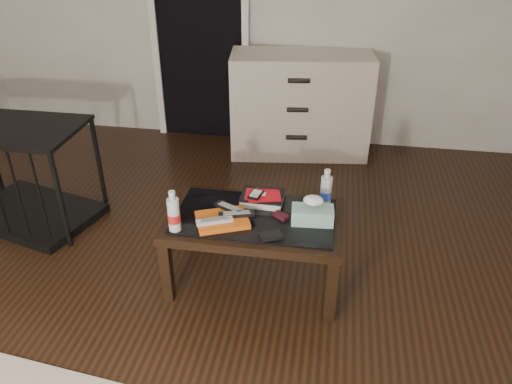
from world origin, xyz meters
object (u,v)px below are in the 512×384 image
dresser (300,105)px  coffee_table (255,225)px  water_bottle_left (173,211)px  textbook (262,198)px  pet_crate (27,190)px  tissue_box (312,215)px  water_bottle_right (326,188)px

dresser → coffee_table: bearing=-100.1°
dresser → water_bottle_left: dresser is taller
coffee_table → textbook: textbook is taller
pet_crate → water_bottle_left: pet_crate is taller
textbook → tissue_box: 0.35m
coffee_table → pet_crate: 1.77m
water_bottle_left → water_bottle_right: bearing=25.4°
pet_crate → tissue_box: 2.10m
pet_crate → textbook: (1.73, -0.26, 0.25)m
textbook → water_bottle_right: water_bottle_right is taller
textbook → water_bottle_left: (-0.42, -0.37, 0.10)m
textbook → tissue_box: size_ratio=1.09×
pet_crate → textbook: bearing=6.8°
coffee_table → water_bottle_right: 0.46m
dresser → water_bottle_right: bearing=-87.4°
coffee_table → tissue_box: 0.34m
pet_crate → textbook: size_ratio=4.10×
water_bottle_left → tissue_box: (0.73, 0.19, -0.07)m
textbook → tissue_box: tissue_box is taller
dresser → water_bottle_right: size_ratio=5.27×
water_bottle_right → textbook: bearing=-178.4°
water_bottle_left → tissue_box: water_bottle_left is taller
textbook → dresser: bearing=88.7°
dresser → water_bottle_right: (0.29, -1.68, 0.13)m
textbook → water_bottle_right: size_ratio=1.05×
coffee_table → tissue_box: (0.32, -0.01, 0.11)m
coffee_table → water_bottle_left: bearing=-152.7°
water_bottle_right → tissue_box: size_ratio=1.03×
pet_crate → water_bottle_left: bearing=-10.2°
water_bottle_left → coffee_table: bearing=27.3°
tissue_box → water_bottle_left: bearing=-169.4°
water_bottle_right → tissue_box: water_bottle_right is taller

